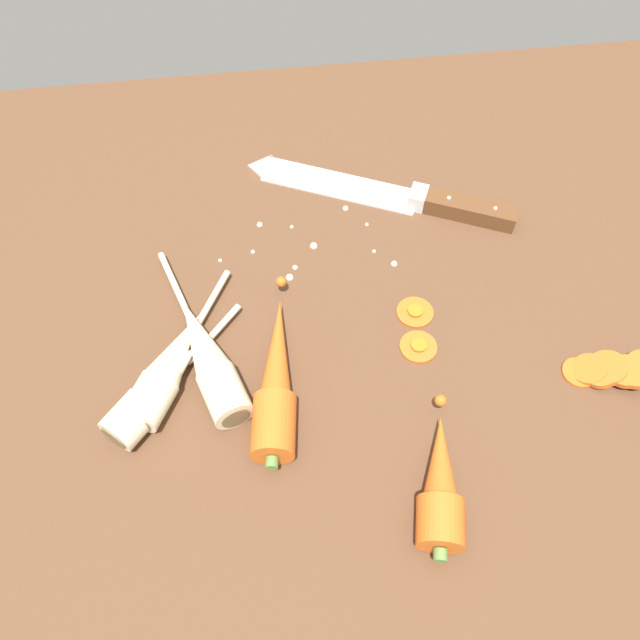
% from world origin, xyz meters
% --- Properties ---
extents(ground_plane, '(1.20, 0.90, 0.04)m').
position_xyz_m(ground_plane, '(0.00, 0.00, -0.02)').
color(ground_plane, brown).
extents(chefs_knife, '(0.33, 0.18, 0.04)m').
position_xyz_m(chefs_knife, '(0.09, 0.17, 0.01)').
color(chefs_knife, silver).
rests_on(chefs_knife, ground_plane).
extents(whole_carrot, '(0.06, 0.22, 0.04)m').
position_xyz_m(whole_carrot, '(-0.05, -0.09, 0.02)').
color(whole_carrot, '#D6601E').
rests_on(whole_carrot, ground_plane).
extents(whole_carrot_second, '(0.07, 0.15, 0.04)m').
position_xyz_m(whole_carrot_second, '(0.08, -0.21, 0.02)').
color(whole_carrot_second, '#D6601E').
rests_on(whole_carrot_second, ground_plane).
extents(parsnip_front, '(0.11, 0.19, 0.04)m').
position_xyz_m(parsnip_front, '(-0.16, -0.06, 0.02)').
color(parsnip_front, beige).
rests_on(parsnip_front, ground_plane).
extents(parsnip_mid_left, '(0.10, 0.23, 0.04)m').
position_xyz_m(parsnip_mid_left, '(-0.12, -0.05, 0.02)').
color(parsnip_mid_left, beige).
rests_on(parsnip_mid_left, ground_plane).
extents(parsnip_mid_right, '(0.14, 0.16, 0.04)m').
position_xyz_m(parsnip_mid_right, '(-0.17, -0.08, 0.02)').
color(parsnip_mid_right, beige).
rests_on(parsnip_mid_right, ground_plane).
extents(carrot_slice_stack, '(0.11, 0.05, 0.04)m').
position_xyz_m(carrot_slice_stack, '(0.29, -0.12, 0.01)').
color(carrot_slice_stack, '#D6601E').
rests_on(carrot_slice_stack, ground_plane).
extents(carrot_slice_stray_near, '(0.04, 0.04, 0.01)m').
position_xyz_m(carrot_slice_stray_near, '(0.10, -0.06, 0.00)').
color(carrot_slice_stray_near, '#D6601E').
rests_on(carrot_slice_stray_near, ground_plane).
extents(carrot_slice_stray_mid, '(0.04, 0.04, 0.01)m').
position_xyz_m(carrot_slice_stray_mid, '(0.11, -0.01, 0.00)').
color(carrot_slice_stray_mid, '#D6601E').
rests_on(carrot_slice_stray_mid, ground_plane).
extents(mince_crumbs, '(0.21, 0.11, 0.01)m').
position_xyz_m(mince_crumbs, '(0.01, 0.09, 0.00)').
color(mince_crumbs, beige).
rests_on(mince_crumbs, ground_plane).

